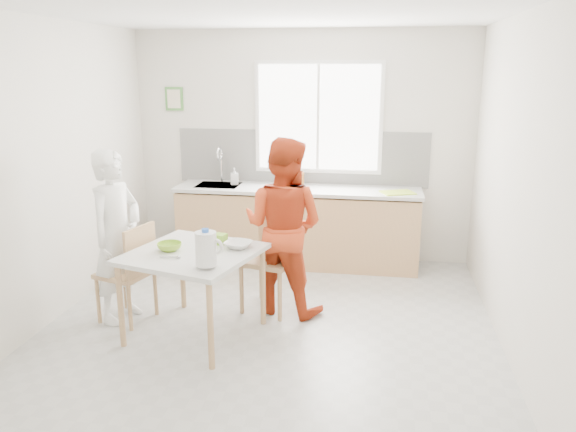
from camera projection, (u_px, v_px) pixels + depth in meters
name	position (u px, v px, depth m)	size (l,w,h in m)	color
ground	(265.00, 337.00, 4.87)	(4.50, 4.50, 0.00)	#B7B7B2
room_shell	(262.00, 149.00, 4.45)	(4.50, 4.50, 4.50)	silver
window	(318.00, 118.00, 6.53)	(1.50, 0.06, 1.30)	white
backsplash	(301.00, 158.00, 6.69)	(3.00, 0.02, 0.65)	white
picture_frame	(174.00, 99.00, 6.75)	(0.22, 0.03, 0.28)	#509343
kitchen_counter	(297.00, 229.00, 6.63)	(2.84, 0.64, 1.37)	tan
dining_table	(193.00, 260.00, 4.76)	(1.22, 1.22, 0.76)	silver
chair_left	(131.00, 269.00, 5.08)	(0.52, 0.52, 0.92)	tan
chair_far	(273.00, 252.00, 5.37)	(0.57, 0.57, 1.01)	tan
person_white	(117.00, 237.00, 5.06)	(0.58, 0.38, 1.59)	white
person_red	(283.00, 226.00, 5.23)	(0.81, 0.63, 1.67)	red
bowl_green	(169.00, 247.00, 4.77)	(0.21, 0.21, 0.07)	#87BB2B
bowl_white	(238.00, 245.00, 4.83)	(0.23, 0.23, 0.06)	silver
milk_jug	(207.00, 248.00, 4.32)	(0.23, 0.17, 0.29)	white
green_box	(220.00, 239.00, 4.93)	(0.10, 0.10, 0.09)	#77B72A
spoon	(169.00, 257.00, 4.57)	(0.01, 0.01, 0.16)	#A5A5AA
cutting_board	(398.00, 193.00, 6.21)	(0.35, 0.25, 0.01)	#B3D631
wine_bottle_a	(283.00, 172.00, 6.61)	(0.07, 0.07, 0.32)	black
wine_bottle_b	(297.00, 173.00, 6.58)	(0.07, 0.07, 0.30)	black
jar_amber	(302.00, 179.00, 6.60)	(0.06, 0.06, 0.16)	brown
soap_bottle	(235.00, 176.00, 6.65)	(0.09, 0.09, 0.20)	#999999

